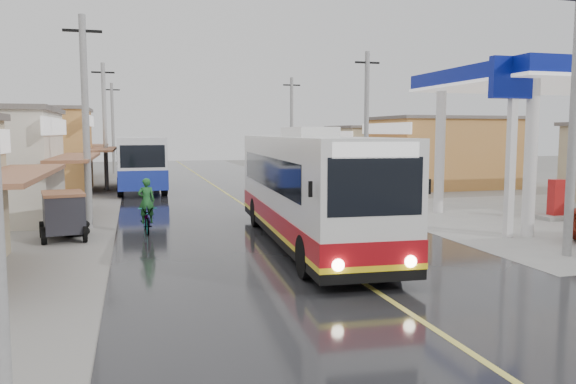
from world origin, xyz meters
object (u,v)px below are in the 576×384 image
object	(u,v)px
coach_bus	(308,189)
tricycle_near	(63,212)
second_bus	(140,162)
cyclist	(147,215)
tyre_stack	(76,228)

from	to	relation	value
coach_bus	tricycle_near	bearing A→B (deg)	162.33
second_bus	tricycle_near	xyz separation A→B (m)	(-2.74, -16.16, -0.86)
cyclist	tricycle_near	world-z (taller)	cyclist
cyclist	tyre_stack	xyz separation A→B (m)	(-2.47, 0.18, -0.42)
second_bus	tricycle_near	world-z (taller)	second_bus
tyre_stack	tricycle_near	bearing A→B (deg)	-112.45
coach_bus	second_bus	bearing A→B (deg)	108.12
second_bus	tyre_stack	world-z (taller)	second_bus
tyre_stack	second_bus	bearing A→B (deg)	81.04
cyclist	coach_bus	bearing A→B (deg)	-38.33
cyclist	tricycle_near	size ratio (longest dim) A/B	0.93
second_bus	cyclist	world-z (taller)	second_bus
cyclist	tyre_stack	world-z (taller)	cyclist
cyclist	tricycle_near	bearing A→B (deg)	-171.70
second_bus	cyclist	size ratio (longest dim) A/B	5.00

